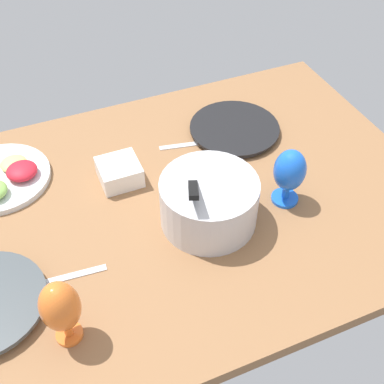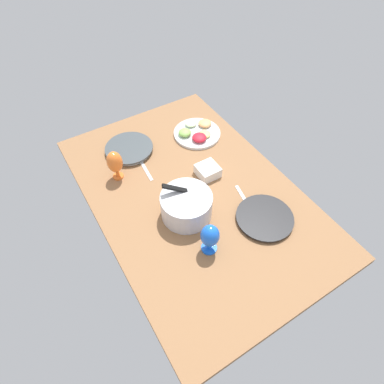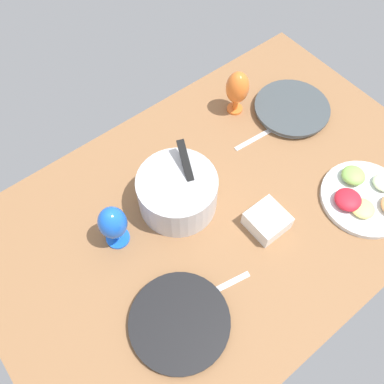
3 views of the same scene
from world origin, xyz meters
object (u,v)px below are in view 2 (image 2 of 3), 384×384
(hurricane_glass_orange, at_px, (115,163))
(dinner_plate_right, at_px, (129,149))
(dinner_plate_left, at_px, (265,218))
(mixing_bowl, at_px, (186,205))
(hurricane_glass_blue, at_px, (210,237))
(square_bowl_white, at_px, (208,170))
(fruit_platter, at_px, (197,132))

(hurricane_glass_orange, bearing_deg, dinner_plate_right, -41.24)
(hurricane_glass_orange, bearing_deg, dinner_plate_left, -142.14)
(mixing_bowl, distance_m, hurricane_glass_blue, 0.24)
(square_bowl_white, bearing_deg, mixing_bowl, 125.51)
(dinner_plate_right, xyz_separation_m, square_bowl_white, (-0.42, -0.30, 0.02))
(dinner_plate_left, relative_size, dinner_plate_right, 1.01)
(dinner_plate_left, height_order, fruit_platter, fruit_platter)
(mixing_bowl, xyz_separation_m, hurricane_glass_orange, (0.43, 0.20, 0.04))
(fruit_platter, relative_size, hurricane_glass_orange, 1.61)
(fruit_platter, xyz_separation_m, hurricane_glass_blue, (-0.74, 0.40, 0.09))
(dinner_plate_right, xyz_separation_m, hurricane_glass_blue, (-0.83, -0.04, 0.09))
(mixing_bowl, height_order, square_bowl_white, mixing_bowl)
(dinner_plate_left, relative_size, hurricane_glass_orange, 1.58)
(fruit_platter, bearing_deg, square_bowl_white, 157.70)
(dinner_plate_right, distance_m, square_bowl_white, 0.52)
(dinner_plate_right, height_order, square_bowl_white, square_bowl_white)
(dinner_plate_right, bearing_deg, hurricane_glass_blue, -177.34)
(hurricane_glass_blue, bearing_deg, mixing_bowl, -3.49)
(dinner_plate_left, bearing_deg, hurricane_glass_blue, 88.89)
(dinner_plate_left, relative_size, mixing_bowl, 1.13)
(dinner_plate_right, distance_m, hurricane_glass_blue, 0.84)
(dinner_plate_right, xyz_separation_m, fruit_platter, (-0.09, -0.44, 0.00))
(hurricane_glass_orange, xyz_separation_m, hurricane_glass_blue, (-0.67, -0.18, -0.01))
(hurricane_glass_orange, xyz_separation_m, square_bowl_white, (-0.25, -0.45, -0.08))
(dinner_plate_left, distance_m, square_bowl_white, 0.42)
(mixing_bowl, distance_m, square_bowl_white, 0.31)
(dinner_plate_left, bearing_deg, mixing_bowl, 53.38)
(hurricane_glass_blue, distance_m, square_bowl_white, 0.49)
(dinner_plate_right, height_order, fruit_platter, fruit_platter)
(hurricane_glass_blue, xyz_separation_m, square_bowl_white, (0.41, -0.26, -0.07))
(hurricane_glass_blue, bearing_deg, square_bowl_white, -32.52)
(mixing_bowl, relative_size, fruit_platter, 0.87)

